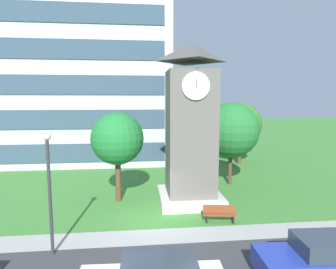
{
  "coord_description": "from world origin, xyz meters",
  "views": [
    {
      "loc": [
        -0.67,
        -15.36,
        6.71
      ],
      "look_at": [
        1.34,
        3.5,
        4.34
      ],
      "focal_mm": 30.55,
      "sensor_mm": 36.0,
      "label": 1
    }
  ],
  "objects_px": {
    "street_lamp": "(49,179)",
    "park_bench": "(220,214)",
    "tree_streetside": "(231,130)",
    "tree_near_tower": "(117,139)",
    "tree_by_building": "(240,124)",
    "clock_tower": "(191,134)",
    "parked_car_blue": "(324,258)"
  },
  "relations": [
    {
      "from": "street_lamp",
      "to": "park_bench",
      "type": "bearing_deg",
      "value": 16.71
    },
    {
      "from": "street_lamp",
      "to": "tree_streetside",
      "type": "distance_m",
      "value": 14.33
    },
    {
      "from": "tree_streetside",
      "to": "tree_near_tower",
      "type": "distance_m",
      "value": 8.99
    },
    {
      "from": "park_bench",
      "to": "tree_by_building",
      "type": "distance_m",
      "value": 15.5
    },
    {
      "from": "park_bench",
      "to": "tree_by_building",
      "type": "bearing_deg",
      "value": 66.12
    },
    {
      "from": "street_lamp",
      "to": "clock_tower",
      "type": "bearing_deg",
      "value": 38.65
    },
    {
      "from": "parked_car_blue",
      "to": "clock_tower",
      "type": "bearing_deg",
      "value": 111.62
    },
    {
      "from": "parked_car_blue",
      "to": "park_bench",
      "type": "bearing_deg",
      "value": 113.62
    },
    {
      "from": "park_bench",
      "to": "parked_car_blue",
      "type": "xyz_separation_m",
      "value": [
        2.36,
        -5.4,
        0.4
      ]
    },
    {
      "from": "tree_near_tower",
      "to": "park_bench",
      "type": "bearing_deg",
      "value": -34.21
    },
    {
      "from": "tree_streetside",
      "to": "tree_by_building",
      "type": "bearing_deg",
      "value": 64.8
    },
    {
      "from": "street_lamp",
      "to": "tree_streetside",
      "type": "xyz_separation_m",
      "value": [
        10.95,
        9.19,
        0.94
      ]
    },
    {
      "from": "park_bench",
      "to": "parked_car_blue",
      "type": "relative_size",
      "value": 0.38
    },
    {
      "from": "clock_tower",
      "to": "parked_car_blue",
      "type": "height_order",
      "value": "clock_tower"
    },
    {
      "from": "street_lamp",
      "to": "tree_near_tower",
      "type": "relative_size",
      "value": 0.91
    },
    {
      "from": "tree_streetside",
      "to": "street_lamp",
      "type": "bearing_deg",
      "value": -139.99
    },
    {
      "from": "park_bench",
      "to": "street_lamp",
      "type": "distance_m",
      "value": 9.0
    },
    {
      "from": "parked_car_blue",
      "to": "tree_streetside",
      "type": "bearing_deg",
      "value": 87.99
    },
    {
      "from": "clock_tower",
      "to": "street_lamp",
      "type": "height_order",
      "value": "clock_tower"
    },
    {
      "from": "tree_near_tower",
      "to": "street_lamp",
      "type": "bearing_deg",
      "value": -110.92
    },
    {
      "from": "street_lamp",
      "to": "tree_streetside",
      "type": "bearing_deg",
      "value": 40.01
    },
    {
      "from": "clock_tower",
      "to": "tree_by_building",
      "type": "bearing_deg",
      "value": 55.83
    },
    {
      "from": "clock_tower",
      "to": "tree_streetside",
      "type": "relative_size",
      "value": 1.56
    },
    {
      "from": "tree_near_tower",
      "to": "parked_car_blue",
      "type": "relative_size",
      "value": 1.21
    },
    {
      "from": "street_lamp",
      "to": "parked_car_blue",
      "type": "height_order",
      "value": "street_lamp"
    },
    {
      "from": "tree_by_building",
      "to": "tree_near_tower",
      "type": "height_order",
      "value": "tree_by_building"
    },
    {
      "from": "tree_by_building",
      "to": "tree_near_tower",
      "type": "distance_m",
      "value": 15.41
    },
    {
      "from": "clock_tower",
      "to": "park_bench",
      "type": "height_order",
      "value": "clock_tower"
    },
    {
      "from": "parked_car_blue",
      "to": "street_lamp",
      "type": "bearing_deg",
      "value": 164.34
    },
    {
      "from": "tree_streetside",
      "to": "tree_near_tower",
      "type": "bearing_deg",
      "value": -161.55
    },
    {
      "from": "tree_by_building",
      "to": "parked_car_blue",
      "type": "xyz_separation_m",
      "value": [
        -3.74,
        -19.17,
        -3.26
      ]
    },
    {
      "from": "clock_tower",
      "to": "tree_near_tower",
      "type": "xyz_separation_m",
      "value": [
        -4.68,
        0.67,
        -0.36
      ]
    }
  ]
}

